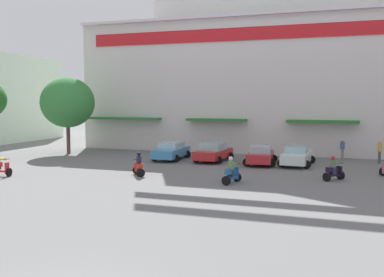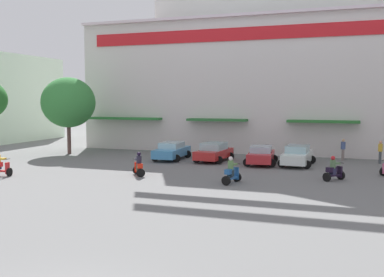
{
  "view_description": "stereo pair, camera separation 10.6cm",
  "coord_description": "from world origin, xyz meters",
  "px_view_note": "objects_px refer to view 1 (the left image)",
  "views": [
    {
      "loc": [
        5.94,
        -7.69,
        4.73
      ],
      "look_at": [
        -2.45,
        16.85,
        2.45
      ],
      "focal_mm": 41.66,
      "sensor_mm": 36.0,
      "label": 1
    },
    {
      "loc": [
        6.04,
        -7.66,
        4.73
      ],
      "look_at": [
        -2.45,
        16.85,
        2.45
      ],
      "focal_mm": 41.66,
      "sensor_mm": 36.0,
      "label": 2
    }
  ],
  "objects_px": {
    "scooter_rider_3": "(232,172)",
    "pedestrian_1": "(380,150)",
    "parked_car_3": "(297,155)",
    "scooter_rider_4": "(139,166)",
    "parked_car_2": "(261,155)",
    "pedestrian_0": "(342,148)",
    "plaza_tree_0": "(67,103)",
    "parked_car_1": "(213,152)",
    "scooter_rider_6": "(334,170)",
    "parked_car_0": "(171,151)"
  },
  "relations": [
    {
      "from": "parked_car_3",
      "to": "scooter_rider_6",
      "type": "height_order",
      "value": "parked_car_3"
    },
    {
      "from": "plaza_tree_0",
      "to": "pedestrian_1",
      "type": "relative_size",
      "value": 3.9
    },
    {
      "from": "plaza_tree_0",
      "to": "pedestrian_0",
      "type": "bearing_deg",
      "value": 7.86
    },
    {
      "from": "parked_car_3",
      "to": "scooter_rider_4",
      "type": "xyz_separation_m",
      "value": [
        -8.88,
        -7.56,
        -0.13
      ]
    },
    {
      "from": "plaza_tree_0",
      "to": "scooter_rider_4",
      "type": "height_order",
      "value": "plaza_tree_0"
    },
    {
      "from": "scooter_rider_6",
      "to": "pedestrian_1",
      "type": "distance_m",
      "value": 8.95
    },
    {
      "from": "scooter_rider_4",
      "to": "scooter_rider_3",
      "type": "bearing_deg",
      "value": -6.03
    },
    {
      "from": "parked_car_2",
      "to": "scooter_rider_6",
      "type": "relative_size",
      "value": 2.79
    },
    {
      "from": "parked_car_1",
      "to": "scooter_rider_4",
      "type": "bearing_deg",
      "value": -108.57
    },
    {
      "from": "parked_car_2",
      "to": "scooter_rider_3",
      "type": "distance_m",
      "value": 7.86
    },
    {
      "from": "parked_car_3",
      "to": "scooter_rider_6",
      "type": "distance_m",
      "value": 5.97
    },
    {
      "from": "scooter_rider_4",
      "to": "pedestrian_1",
      "type": "bearing_deg",
      "value": 36.07
    },
    {
      "from": "parked_car_3",
      "to": "pedestrian_1",
      "type": "bearing_deg",
      "value": 28.21
    },
    {
      "from": "plaza_tree_0",
      "to": "scooter_rider_6",
      "type": "bearing_deg",
      "value": -15.35
    },
    {
      "from": "parked_car_3",
      "to": "parked_car_0",
      "type": "bearing_deg",
      "value": 179.8
    },
    {
      "from": "scooter_rider_4",
      "to": "scooter_rider_6",
      "type": "xyz_separation_m",
      "value": [
        11.51,
        2.2,
        -0.01
      ]
    },
    {
      "from": "scooter_rider_3",
      "to": "parked_car_1",
      "type": "bearing_deg",
      "value": 112.59
    },
    {
      "from": "parked_car_0",
      "to": "scooter_rider_6",
      "type": "xyz_separation_m",
      "value": [
        12.32,
        -5.39,
        -0.11
      ]
    },
    {
      "from": "scooter_rider_4",
      "to": "scooter_rider_6",
      "type": "distance_m",
      "value": 11.72
    },
    {
      "from": "parked_car_1",
      "to": "parked_car_2",
      "type": "bearing_deg",
      "value": -7.89
    },
    {
      "from": "pedestrian_0",
      "to": "scooter_rider_3",
      "type": "bearing_deg",
      "value": -115.86
    },
    {
      "from": "parked_car_0",
      "to": "scooter_rider_6",
      "type": "distance_m",
      "value": 13.45
    },
    {
      "from": "plaza_tree_0",
      "to": "parked_car_0",
      "type": "height_order",
      "value": "plaza_tree_0"
    },
    {
      "from": "parked_car_1",
      "to": "scooter_rider_4",
      "type": "xyz_separation_m",
      "value": [
        -2.6,
        -7.73,
        -0.12
      ]
    },
    {
      "from": "parked_car_3",
      "to": "pedestrian_0",
      "type": "height_order",
      "value": "pedestrian_0"
    },
    {
      "from": "scooter_rider_3",
      "to": "pedestrian_1",
      "type": "height_order",
      "value": "pedestrian_1"
    },
    {
      "from": "scooter_rider_3",
      "to": "scooter_rider_4",
      "type": "relative_size",
      "value": 1.03
    },
    {
      "from": "pedestrian_1",
      "to": "plaza_tree_0",
      "type": "bearing_deg",
      "value": -174.84
    },
    {
      "from": "parked_car_1",
      "to": "scooter_rider_4",
      "type": "relative_size",
      "value": 2.8
    },
    {
      "from": "parked_car_0",
      "to": "scooter_rider_4",
      "type": "xyz_separation_m",
      "value": [
        0.81,
        -7.59,
        -0.1
      ]
    },
    {
      "from": "parked_car_0",
      "to": "pedestrian_1",
      "type": "relative_size",
      "value": 2.62
    },
    {
      "from": "parked_car_2",
      "to": "pedestrian_0",
      "type": "distance_m",
      "value": 7.05
    },
    {
      "from": "pedestrian_0",
      "to": "parked_car_1",
      "type": "bearing_deg",
      "value": -158.29
    },
    {
      "from": "plaza_tree_0",
      "to": "pedestrian_0",
      "type": "distance_m",
      "value": 23.2
    },
    {
      "from": "parked_car_0",
      "to": "scooter_rider_6",
      "type": "bearing_deg",
      "value": -23.63
    },
    {
      "from": "parked_car_2",
      "to": "scooter_rider_4",
      "type": "bearing_deg",
      "value": -131.23
    },
    {
      "from": "scooter_rider_3",
      "to": "parked_car_2",
      "type": "bearing_deg",
      "value": 88.25
    },
    {
      "from": "scooter_rider_3",
      "to": "plaza_tree_0",
      "type": "bearing_deg",
      "value": 152.0
    },
    {
      "from": "parked_car_0",
      "to": "scooter_rider_3",
      "type": "distance_m",
      "value": 10.74
    },
    {
      "from": "plaza_tree_0",
      "to": "parked_car_2",
      "type": "bearing_deg",
      "value": -3.69
    },
    {
      "from": "scooter_rider_3",
      "to": "pedestrian_0",
      "type": "distance_m",
      "value": 13.45
    },
    {
      "from": "parked_car_0",
      "to": "parked_car_1",
      "type": "xyz_separation_m",
      "value": [
        3.41,
        0.14,
        0.02
      ]
    },
    {
      "from": "plaza_tree_0",
      "to": "parked_car_1",
      "type": "bearing_deg",
      "value": -2.51
    },
    {
      "from": "scooter_rider_3",
      "to": "pedestrian_1",
      "type": "relative_size",
      "value": 0.91
    },
    {
      "from": "plaza_tree_0",
      "to": "pedestrian_1",
      "type": "height_order",
      "value": "plaza_tree_0"
    },
    {
      "from": "parked_car_0",
      "to": "parked_car_1",
      "type": "bearing_deg",
      "value": 2.33
    },
    {
      "from": "scooter_rider_6",
      "to": "pedestrian_0",
      "type": "relative_size",
      "value": 0.87
    },
    {
      "from": "pedestrian_0",
      "to": "scooter_rider_4",
      "type": "bearing_deg",
      "value": -136.2
    },
    {
      "from": "plaza_tree_0",
      "to": "parked_car_1",
      "type": "xyz_separation_m",
      "value": [
        13.37,
        -0.59,
        -3.73
      ]
    },
    {
      "from": "scooter_rider_3",
      "to": "pedestrian_0",
      "type": "relative_size",
      "value": 0.92
    }
  ]
}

